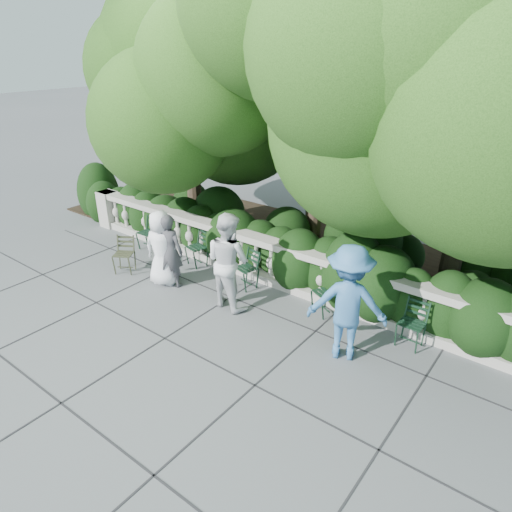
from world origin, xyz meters
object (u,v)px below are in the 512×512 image
Objects in this scene: chair_a at (192,266)px; person_older_blue at (348,303)px; chair_d at (405,349)px; person_casual_man at (228,261)px; chair_b at (145,251)px; person_businessman at (162,248)px; chair_e at (318,315)px; person_woman_grey at (170,251)px; chair_weathered at (124,275)px; chair_c at (241,289)px.

person_older_blue is at bearing 2.60° from chair_a.
person_casual_man reaches higher than chair_d.
chair_b is 6.66m from chair_d.
person_casual_man is (-3.33, -0.68, 0.96)m from chair_d.
chair_a is 0.51× the size of person_businessman.
chair_e is 2.00m from person_casual_man.
chair_a is 1.22m from person_woman_grey.
chair_e is 1.00× the size of chair_weathered.
chair_a is at bearing -153.96° from chair_e.
chair_e is at bearing -178.84° from person_woman_grey.
chair_e is at bearing -150.03° from person_casual_man.
person_older_blue is at bearing -13.33° from chair_e.
person_woman_grey is at bearing -169.41° from chair_d.
person_woman_grey is at bearing 10.50° from person_casual_man.
chair_d is 0.53× the size of person_woman_grey.
person_casual_man is at bearing 168.14° from person_businessman.
chair_c is 0.51× the size of person_businessman.
person_businessman reaches higher than chair_e.
chair_c is 0.44× the size of person_casual_man.
chair_c and chair_weathered have the same top height.
chair_a and chair_c have the same top height.
person_woman_grey is (-1.28, -0.74, 0.80)m from chair_c.
chair_d is 0.44× the size of person_casual_man.
person_businessman is (-1.47, -0.78, 0.82)m from chair_c.
chair_b is at bearing -178.70° from chair_d.
person_businessman is (1.66, -0.83, 0.82)m from chair_b.
chair_d is at bearing 14.76° from chair_c.
person_casual_man is at bearing -57.70° from chair_c.
person_businessman reaches higher than chair_d.
chair_a is 1.00× the size of chair_c.
person_businessman is at bearing -27.33° from chair_b.
person_casual_man is at bearing -9.68° from chair_a.
chair_c is at bearing -1.65° from chair_b.
person_casual_man is (0.21, -0.61, 0.96)m from chair_c.
chair_c is 1.00× the size of chair_d.
chair_a is at bearing 21.73° from chair_weathered.
chair_d is 6.14m from chair_weathered.
chair_c is at bearing -38.23° from person_older_blue.
chair_b is (-1.56, -0.10, 0.00)m from chair_a.
chair_b and chair_weathered have the same top height.
person_older_blue reaches higher than chair_d.
chair_weathered is at bearing -168.02° from chair_d.
chair_a is 2.15m from person_casual_man.
chair_b is at bearing -37.00° from person_woman_grey.
chair_d is 0.51× the size of person_businessman.
chair_c and chair_d have the same top height.
chair_e is at bearing -15.72° from chair_weathered.
person_older_blue is (5.25, 0.41, 0.99)m from chair_weathered.
person_older_blue is at bearing -0.28° from chair_c.
chair_d is at bearing 172.00° from person_businessman.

